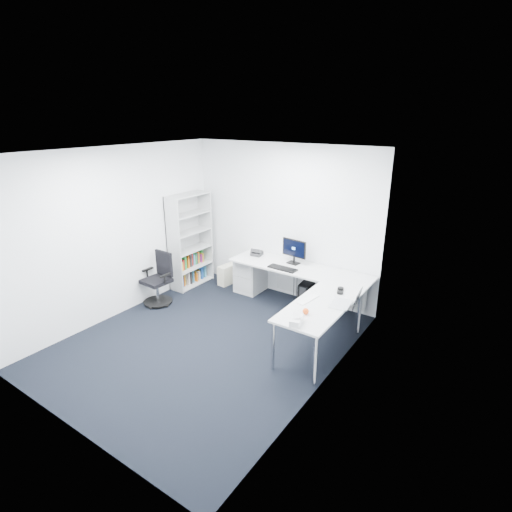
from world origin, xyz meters
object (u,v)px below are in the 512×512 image
Objects in this scene: l_desk at (288,294)px; laptop at (341,296)px; monitor at (294,251)px; bookshelf at (190,241)px; task_chair at (156,279)px.

laptop is (1.12, -0.56, 0.49)m from l_desk.
l_desk is 0.76m from monitor.
bookshelf is 1.94× the size of task_chair.
monitor reaches higher than l_desk.
bookshelf is at bearing 178.68° from l_desk.
laptop is (1.29, -1.02, -0.09)m from monitor.
bookshelf is 1.08m from task_chair.
laptop is at bearing -32.21° from monitor.
monitor is (2.00, 0.41, 0.05)m from bookshelf.
l_desk is at bearing 26.91° from task_chair.
laptop is at bearing -10.43° from bookshelf.
task_chair is 1.99× the size of monitor.
monitor is at bearing 110.73° from l_desk.
bookshelf is 2.04m from monitor.
task_chair is 2.53× the size of laptop.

